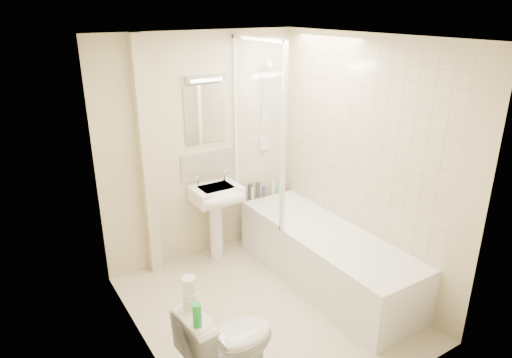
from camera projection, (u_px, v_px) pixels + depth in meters
floor at (267, 308)px, 4.21m from camera, size 2.50×2.50×0.00m
wall_back at (202, 150)px, 4.77m from camera, size 2.20×0.02×2.40m
wall_left at (139, 219)px, 3.24m from camera, size 0.02×2.50×2.40m
wall_right at (364, 165)px, 4.33m from camera, size 0.02×2.50×2.40m
ceiling at (270, 37)px, 3.35m from camera, size 2.20×2.50×0.02m
tile_back at (263, 120)px, 5.06m from camera, size 0.70×0.01×1.75m
tile_right at (359, 140)px, 4.31m from camera, size 0.01×2.10×1.75m
pipe_boxing at (147, 162)px, 4.41m from camera, size 0.12×0.12×2.40m
splashback at (207, 165)px, 4.85m from camera, size 0.60×0.02×0.30m
mirror at (205, 114)px, 4.65m from camera, size 0.46×0.01×0.60m
strip_light at (205, 78)px, 4.50m from camera, size 0.42×0.07×0.07m
bathtub at (325, 255)px, 4.55m from camera, size 0.70×2.10×0.55m
shower_screen at (257, 131)px, 4.52m from camera, size 0.04×0.92×1.80m
shower_fixture at (265, 110)px, 4.98m from camera, size 0.10×0.16×0.99m
pedestal_sink at (218, 203)px, 4.80m from camera, size 0.50×0.47×0.96m
bottle_black_a at (250, 192)px, 5.17m from camera, size 0.06×0.06×0.18m
bottle_white_a at (251, 193)px, 5.18m from camera, size 0.06×0.06×0.15m
bottle_black_b at (258, 190)px, 5.22m from camera, size 0.06×0.06×0.18m
bottle_blue at (264, 191)px, 5.27m from camera, size 0.05×0.05×0.11m
bottle_white_b at (273, 187)px, 5.33m from camera, size 0.05×0.05×0.15m
bottle_green at (279, 188)px, 5.38m from camera, size 0.06×0.06×0.09m
toilet at (229, 344)px, 3.26m from camera, size 0.52×0.77×0.72m
toilet_roll_lower at (190, 300)px, 3.06m from camera, size 0.10×0.10×0.11m
toilet_roll_upper at (189, 285)px, 3.04m from camera, size 0.10×0.10×0.11m
green_bottle at (197, 315)px, 2.87m from camera, size 0.06×0.06×0.16m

